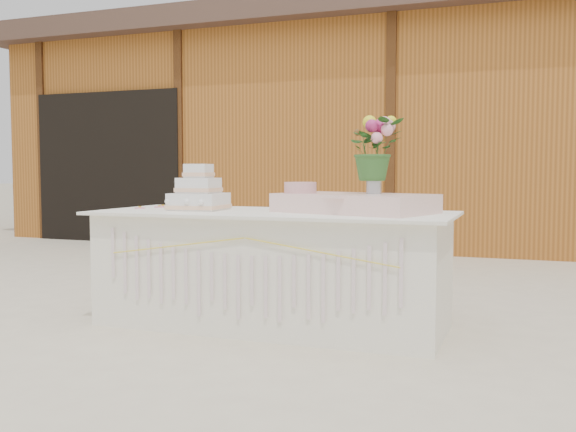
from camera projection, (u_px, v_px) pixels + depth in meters
name	position (u px, v px, depth m)	size (l,w,h in m)	color
ground	(273.00, 325.00, 4.35)	(80.00, 80.00, 0.00)	beige
barn	(416.00, 130.00, 9.84)	(12.60, 4.60, 3.30)	#9F5D21
cake_table	(272.00, 268.00, 4.32)	(2.40, 1.00, 0.77)	white
wedding_cake	(199.00, 194.00, 4.46)	(0.37, 0.37, 0.32)	white
pink_cake_stand	(300.00, 195.00, 4.27)	(0.27, 0.27, 0.20)	silver
satin_runner	(354.00, 203.00, 4.17)	(0.97, 0.56, 0.12)	beige
flower_vase	(374.00, 183.00, 4.16)	(0.10, 0.10, 0.13)	silver
bouquet	(374.00, 142.00, 4.14)	(0.36, 0.32, 0.40)	#2E5F26
loose_flowers	(160.00, 206.00, 4.77)	(0.15, 0.37, 0.02)	pink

